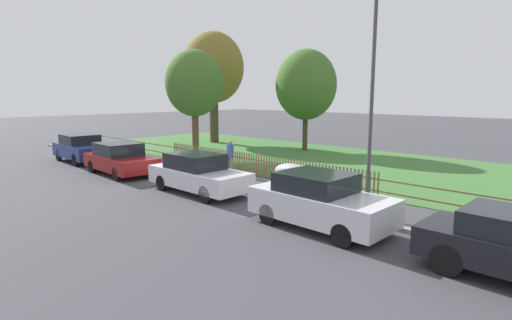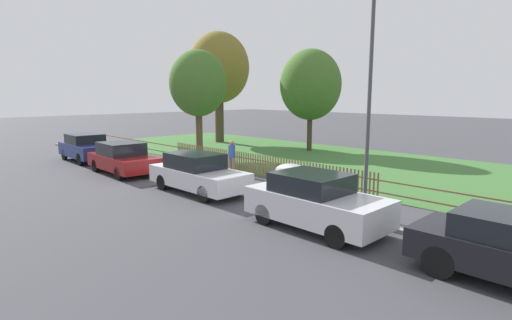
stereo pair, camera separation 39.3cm
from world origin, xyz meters
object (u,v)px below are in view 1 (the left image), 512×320
at_px(tree_nearest_kerb, 213,68).
at_px(covered_motorcycle, 295,173).
at_px(parked_car_black_saloon, 120,159).
at_px(tree_behind_motorcycle, 194,84).
at_px(parked_car_navy_estate, 198,173).
at_px(parked_car_silver_hatchback, 82,148).
at_px(pedestrian_near_fence, 230,155).
at_px(tree_mid_park, 306,85).
at_px(street_lamp, 371,78).
at_px(parked_car_red_compact, 320,201).

bearing_deg(tree_nearest_kerb, covered_motorcycle, -28.65).
bearing_deg(parked_car_black_saloon, tree_behind_motorcycle, 108.63).
relative_size(parked_car_navy_estate, tree_behind_motorcycle, 0.69).
bearing_deg(parked_car_silver_hatchback, covered_motorcycle, 16.33).
relative_size(covered_motorcycle, pedestrian_near_fence, 1.27).
bearing_deg(tree_behind_motorcycle, tree_mid_park, 66.09).
bearing_deg(tree_nearest_kerb, pedestrian_near_fence, -36.73).
bearing_deg(parked_car_navy_estate, parked_car_silver_hatchback, -179.70).
height_order(tree_mid_park, street_lamp, street_lamp).
xyz_separation_m(parked_car_red_compact, tree_nearest_kerb, (-17.19, 10.75, 4.74)).
bearing_deg(parked_car_navy_estate, pedestrian_near_fence, 118.31).
relative_size(tree_mid_park, street_lamp, 0.98).
xyz_separation_m(parked_car_silver_hatchback, street_lamp, (15.78, 1.79, 3.27)).
xyz_separation_m(parked_car_black_saloon, covered_motorcycle, (7.32, 3.40, -0.13)).
distance_m(parked_car_navy_estate, street_lamp, 6.92).
relative_size(parked_car_red_compact, tree_behind_motorcycle, 0.64).
xyz_separation_m(parked_car_silver_hatchback, parked_car_navy_estate, (9.93, 0.11, -0.03)).
bearing_deg(pedestrian_near_fence, tree_behind_motorcycle, -24.66).
bearing_deg(parked_car_black_saloon, street_lamp, 11.92).
bearing_deg(parked_car_silver_hatchback, tree_behind_motorcycle, 62.07).
xyz_separation_m(covered_motorcycle, tree_behind_motorcycle, (-8.99, 2.12, 3.60)).
height_order(parked_car_silver_hatchback, tree_mid_park, tree_mid_park).
height_order(parked_car_black_saloon, tree_behind_motorcycle, tree_behind_motorcycle).
relative_size(parked_car_red_compact, tree_mid_park, 0.61).
xyz_separation_m(parked_car_silver_hatchback, covered_motorcycle, (11.98, 3.20, -0.17)).
relative_size(tree_mid_park, pedestrian_near_fence, 4.16).
bearing_deg(parked_car_navy_estate, tree_behind_motorcycle, 142.76).
bearing_deg(street_lamp, tree_nearest_kerb, 153.04).
bearing_deg(covered_motorcycle, tree_mid_park, 127.33).
xyz_separation_m(parked_car_silver_hatchback, tree_nearest_kerb, (-1.77, 10.71, 4.74)).
xyz_separation_m(parked_car_red_compact, tree_behind_motorcycle, (-12.44, 5.36, 3.43)).
distance_m(tree_mid_park, street_lamp, 14.12).
distance_m(tree_mid_park, pedestrian_near_fence, 9.50).
distance_m(parked_car_black_saloon, pedestrian_near_fence, 4.96).
xyz_separation_m(parked_car_navy_estate, pedestrian_near_fence, (-1.73, 3.16, 0.16)).
height_order(parked_car_navy_estate, tree_behind_motorcycle, tree_behind_motorcycle).
bearing_deg(tree_nearest_kerb, parked_car_black_saloon, -59.50).
relative_size(parked_car_black_saloon, parked_car_navy_estate, 0.98).
relative_size(parked_car_silver_hatchback, parked_car_navy_estate, 0.92).
distance_m(parked_car_red_compact, tree_mid_park, 15.64).
bearing_deg(pedestrian_near_fence, parked_car_red_compact, 152.18).
height_order(parked_car_red_compact, tree_behind_motorcycle, tree_behind_motorcycle).
bearing_deg(parked_car_black_saloon, pedestrian_near_fence, 46.15).
bearing_deg(tree_mid_park, tree_behind_motorcycle, -113.91).
height_order(parked_car_silver_hatchback, street_lamp, street_lamp).
bearing_deg(parked_car_red_compact, tree_behind_motorcycle, 157.30).
bearing_deg(tree_mid_park, tree_nearest_kerb, -171.41).
distance_m(parked_car_navy_estate, tree_behind_motorcycle, 9.35).
xyz_separation_m(parked_car_black_saloon, tree_mid_park, (1.23, 12.06, 3.46)).
bearing_deg(tree_behind_motorcycle, parked_car_red_compact, -23.33).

